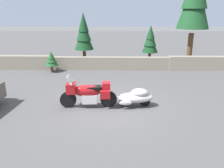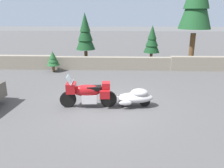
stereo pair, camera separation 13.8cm
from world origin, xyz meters
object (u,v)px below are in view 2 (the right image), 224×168
touring_motorcycle (88,93)px  car_shaped_trailer (135,97)px  pine_tree_far_right (152,40)px  pine_tree_secondary (85,33)px

touring_motorcycle → car_shaped_trailer: size_ratio=1.04×
touring_motorcycle → pine_tree_far_right: bearing=65.9°
touring_motorcycle → pine_tree_secondary: bearing=98.8°
pine_tree_secondary → touring_motorcycle: bearing=-81.2°
touring_motorcycle → car_shaped_trailer: bearing=3.4°
pine_tree_secondary → pine_tree_far_right: (4.73, 0.57, -0.55)m
pine_tree_secondary → car_shaped_trailer: bearing=-67.2°
car_shaped_trailer → pine_tree_far_right: pine_tree_far_right is taller
touring_motorcycle → pine_tree_far_right: (3.57, 7.97, 1.18)m
car_shaped_trailer → pine_tree_far_right: (1.66, 7.86, 1.39)m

